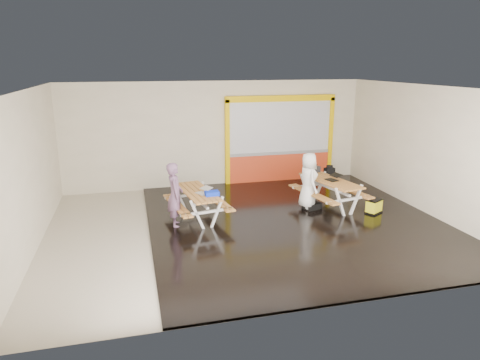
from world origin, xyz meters
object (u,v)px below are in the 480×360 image
object	(u,v)px
laptop_left	(204,191)
laptop_right	(333,178)
fluke_bag	(374,206)
dark_case	(312,206)
blue_pouch	(212,193)
picnic_table_right	(330,187)
toolbox	(314,170)
picnic_table_left	(197,198)
person_left	(175,195)
person_right	(308,180)
backpack	(329,174)

from	to	relation	value
laptop_left	laptop_right	size ratio (longest dim) A/B	1.01
fluke_bag	dark_case	bearing A→B (deg)	153.48
laptop_left	blue_pouch	size ratio (longest dim) A/B	1.34
picnic_table_right	toolbox	bearing A→B (deg)	96.95
picnic_table_left	toolbox	xyz separation A→B (m)	(3.71, 0.93, 0.32)
person_left	toolbox	size ratio (longest dim) A/B	3.79
picnic_table_left	picnic_table_right	bearing A→B (deg)	0.33
picnic_table_right	fluke_bag	size ratio (longest dim) A/B	4.30
person_right	backpack	bearing A→B (deg)	-49.72
laptop_right	toolbox	world-z (taller)	toolbox
backpack	fluke_bag	distance (m)	1.90
blue_pouch	backpack	bearing A→B (deg)	19.82
picnic_table_left	person_right	distance (m)	3.15
toolbox	dark_case	size ratio (longest dim) A/B	0.95
blue_pouch	fluke_bag	xyz separation A→B (m)	(4.47, -0.33, -0.61)
blue_pouch	backpack	world-z (taller)	backpack
blue_pouch	person_left	bearing A→B (deg)	172.72
picnic_table_right	blue_pouch	bearing A→B (deg)	-172.14
picnic_table_right	person_right	xyz separation A→B (m)	(-0.69, -0.02, 0.24)
picnic_table_right	laptop_right	distance (m)	0.26
person_right	backpack	size ratio (longest dim) A/B	3.11
person_right	fluke_bag	size ratio (longest dim) A/B	2.83
blue_pouch	laptop_left	bearing A→B (deg)	128.22
picnic_table_left	laptop_left	world-z (taller)	laptop_left
blue_pouch	person_right	bearing A→B (deg)	9.28
laptop_left	dark_case	bearing A→B (deg)	3.73
person_right	laptop_right	size ratio (longest dim) A/B	3.34
person_right	laptop_right	bearing A→B (deg)	-91.33
picnic_table_left	toolbox	world-z (taller)	toolbox
blue_pouch	dark_case	size ratio (longest dim) A/B	0.76
laptop_left	blue_pouch	bearing A→B (deg)	-51.78
picnic_table_left	laptop_left	distance (m)	0.36
person_right	person_left	bearing A→B (deg)	94.62
backpack	fluke_bag	xyz separation A→B (m)	(0.54, -1.74, -0.53)
laptop_left	toolbox	bearing A→B (deg)	18.12
dark_case	laptop_left	bearing A→B (deg)	-176.27
picnic_table_left	fluke_bag	bearing A→B (deg)	-9.38
laptop_right	person_right	bearing A→B (deg)	179.29
picnic_table_right	person_left	xyz separation A→B (m)	(-4.44, -0.37, 0.20)
picnic_table_left	backpack	size ratio (longest dim) A/B	4.39
picnic_table_left	fluke_bag	distance (m)	4.86
laptop_right	dark_case	size ratio (longest dim) A/B	1.01
toolbox	dark_case	world-z (taller)	toolbox
laptop_left	fluke_bag	bearing A→B (deg)	-6.74
person_left	backpack	xyz separation A→B (m)	(4.85, 1.30, -0.07)
person_left	person_right	xyz separation A→B (m)	(3.75, 0.34, 0.04)
picnic_table_right	person_right	bearing A→B (deg)	-178.12
laptop_left	laptop_right	world-z (taller)	laptop_right
picnic_table_left	blue_pouch	size ratio (longest dim) A/B	6.26
laptop_right	laptop_left	bearing A→B (deg)	-176.49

